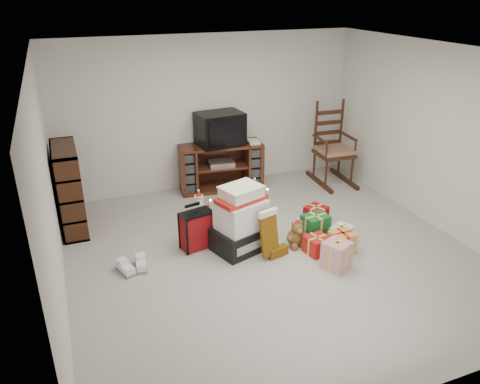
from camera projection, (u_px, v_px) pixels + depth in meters
name	position (u px, v px, depth m)	size (l,w,h in m)	color
room	(274.00, 163.00, 5.52)	(5.01, 5.01, 2.51)	#B7B0A8
tv_stand	(221.00, 167.00, 7.80)	(1.42, 0.66, 0.78)	#4D2716
bookshelf	(69.00, 190.00, 6.45)	(0.33, 0.98, 1.20)	#361D0E
rocking_chair	(331.00, 154.00, 8.07)	(0.64, 0.99, 1.45)	#361D0E
gift_pile	(241.00, 223.00, 5.99)	(0.81, 0.69, 0.87)	black
red_suitcase	(197.00, 230.00, 6.06)	(0.43, 0.29, 0.61)	maroon
stocking	(269.00, 234.00, 5.81)	(0.31, 0.13, 0.66)	#0F690B
teddy_bear	(296.00, 235.00, 6.16)	(0.24, 0.21, 0.35)	brown
santa_figurine	(254.00, 204.00, 6.84)	(0.31, 0.29, 0.63)	#A11D11
mrs_claus_figurine	(199.00, 213.00, 6.60)	(0.28, 0.26, 0.57)	#A11D11
sneaker_pair	(133.00, 266.00, 5.66)	(0.38, 0.32, 0.11)	white
gift_cluster	(328.00, 236.00, 6.14)	(0.84, 1.17, 0.29)	#AB1B13
crt_television	(220.00, 129.00, 7.52)	(0.77, 0.59, 0.53)	black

